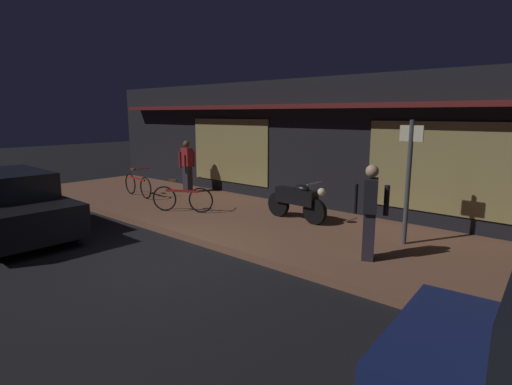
{
  "coord_description": "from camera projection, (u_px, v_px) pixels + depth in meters",
  "views": [
    {
      "loc": [
        6.0,
        -4.25,
        2.66
      ],
      "look_at": [
        0.19,
        2.4,
        0.95
      ],
      "focal_mm": 28.62,
      "sensor_mm": 36.0,
      "label": 1
    }
  ],
  "objects": [
    {
      "name": "parked_car_far",
      "position": [
        6.0,
        205.0,
        8.92
      ],
      "size": [
        4.13,
        1.84,
        1.42
      ],
      "color": "black",
      "rests_on": "ground_plane"
    },
    {
      "name": "bicycle_parked",
      "position": [
        138.0,
        185.0,
        12.54
      ],
      "size": [
        1.66,
        0.42,
        0.91
      ],
      "color": "black",
      "rests_on": "sidewalk_slab"
    },
    {
      "name": "storefront_building",
      "position": [
        341.0,
        143.0,
        11.91
      ],
      "size": [
        18.0,
        3.3,
        3.6
      ],
      "color": "black",
      "rests_on": "ground_plane"
    },
    {
      "name": "motorcycle",
      "position": [
        297.0,
        200.0,
        9.69
      ],
      "size": [
        1.7,
        0.55,
        0.97
      ],
      "color": "black",
      "rests_on": "sidewalk_slab"
    },
    {
      "name": "sign_post",
      "position": [
        409.0,
        175.0,
        7.75
      ],
      "size": [
        0.44,
        0.09,
        2.4
      ],
      "color": "#47474C",
      "rests_on": "sidewalk_slab"
    },
    {
      "name": "person_bystander",
      "position": [
        370.0,
        210.0,
        7.0
      ],
      "size": [
        0.59,
        0.44,
        1.67
      ],
      "color": "#28232D",
      "rests_on": "sidewalk_slab"
    },
    {
      "name": "sidewalk_slab",
      "position": [
        267.0,
        224.0,
        9.73
      ],
      "size": [
        18.0,
        4.0,
        0.15
      ],
      "primitive_type": "cube",
      "color": "brown",
      "rests_on": "ground_plane"
    },
    {
      "name": "ground_plane",
      "position": [
        163.0,
        260.0,
        7.53
      ],
      "size": [
        60.0,
        60.0,
        0.0
      ],
      "primitive_type": "plane",
      "color": "black"
    },
    {
      "name": "bicycle_extra",
      "position": [
        182.0,
        198.0,
        10.56
      ],
      "size": [
        1.47,
        0.84,
        0.91
      ],
      "color": "black",
      "rests_on": "sidewalk_slab"
    },
    {
      "name": "person_photographer",
      "position": [
        187.0,
        165.0,
        13.17
      ],
      "size": [
        0.4,
        0.62,
        1.67
      ],
      "color": "#28232D",
      "rests_on": "sidewalk_slab"
    }
  ]
}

